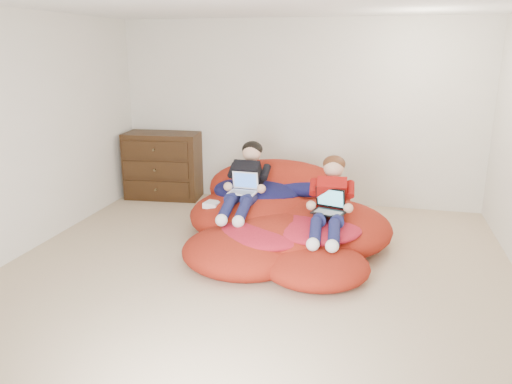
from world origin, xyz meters
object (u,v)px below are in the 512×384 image
object	(u,v)px
older_boy	(246,180)
laptop_white	(244,187)
laptop_black	(329,206)
beanbag_pile	(282,221)
younger_boy	(330,198)
dresser	(163,165)

from	to	relation	value
older_boy	laptop_white	xyz separation A→B (m)	(0.00, -0.09, -0.06)
laptop_white	laptop_black	size ratio (longest dim) A/B	0.86
beanbag_pile	laptop_white	distance (m)	0.57
older_boy	laptop_black	bearing A→B (deg)	-20.98
beanbag_pile	younger_boy	xyz separation A→B (m)	(0.54, -0.25, 0.38)
beanbag_pile	laptop_black	size ratio (longest dim) A/B	6.53
dresser	older_boy	size ratio (longest dim) A/B	0.98
dresser	laptop_white	bearing A→B (deg)	-40.99
laptop_white	dresser	bearing A→B (deg)	139.01
beanbag_pile	laptop_white	bearing A→B (deg)	-173.92
younger_boy	laptop_white	world-z (taller)	younger_boy
beanbag_pile	younger_boy	size ratio (longest dim) A/B	2.15
beanbag_pile	dresser	bearing A→B (deg)	146.61
beanbag_pile	younger_boy	bearing A→B (deg)	-24.37
dresser	beanbag_pile	world-z (taller)	dresser
dresser	older_boy	distance (m)	2.04
younger_boy	laptop_white	distance (m)	1.00
dresser	laptop_white	world-z (taller)	dresser
beanbag_pile	younger_boy	world-z (taller)	younger_boy
younger_boy	beanbag_pile	bearing A→B (deg)	155.63
dresser	laptop_black	bearing A→B (deg)	-32.91
older_boy	laptop_black	world-z (taller)	older_boy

